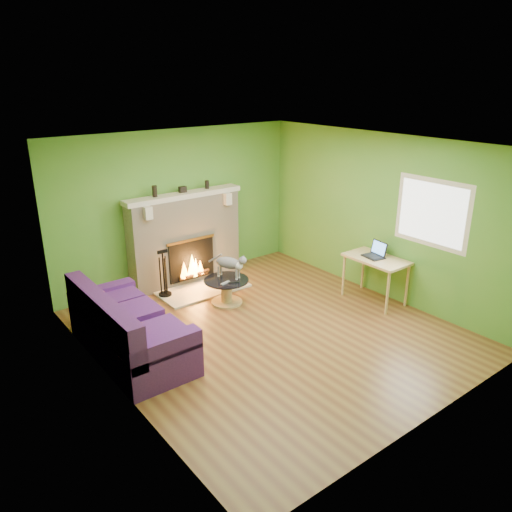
{
  "coord_description": "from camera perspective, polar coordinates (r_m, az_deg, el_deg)",
  "views": [
    {
      "loc": [
        -4.0,
        -4.83,
        3.44
      ],
      "look_at": [
        0.05,
        0.4,
        1.01
      ],
      "focal_mm": 35.0,
      "sensor_mm": 36.0,
      "label": 1
    }
  ],
  "objects": [
    {
      "name": "mantel_box",
      "position": [
        8.39,
        -8.38,
        7.53
      ],
      "size": [
        0.12,
        0.08,
        0.1
      ],
      "primitive_type": "cube",
      "color": "black",
      "rests_on": "mantel"
    },
    {
      "name": "wall_back",
      "position": [
        8.62,
        -8.86,
        5.58
      ],
      "size": [
        5.0,
        0.0,
        5.0
      ],
      "primitive_type": "plane",
      "rotation": [
        1.57,
        0.0,
        0.0
      ],
      "color": "#488F2F",
      "rests_on": "floor"
    },
    {
      "name": "sofa",
      "position": [
        6.64,
        -14.57,
        -8.24
      ],
      "size": [
        0.91,
        2.02,
        0.91
      ],
      "color": "#3F1759",
      "rests_on": "floor"
    },
    {
      "name": "hearth",
      "position": [
        8.47,
        -6.07,
        -3.78
      ],
      "size": [
        1.5,
        0.75,
        0.03
      ],
      "primitive_type": "cube",
      "color": "beige",
      "rests_on": "floor"
    },
    {
      "name": "floor",
      "position": [
        7.15,
        1.69,
        -8.56
      ],
      "size": [
        5.0,
        5.0,
        0.0
      ],
      "primitive_type": "plane",
      "color": "brown",
      "rests_on": "ground"
    },
    {
      "name": "remote_silver",
      "position": [
        7.68,
        -3.53,
        -3.08
      ],
      "size": [
        0.18,
        0.08,
        0.02
      ],
      "primitive_type": "cube",
      "rotation": [
        0.0,
        0.0,
        0.2
      ],
      "color": "gray",
      "rests_on": "coffee_table"
    },
    {
      "name": "laptop",
      "position": [
        7.98,
        13.32,
        0.67
      ],
      "size": [
        0.33,
        0.36,
        0.24
      ],
      "primitive_type": null,
      "rotation": [
        0.0,
        0.0,
        -0.15
      ],
      "color": "black",
      "rests_on": "desk"
    },
    {
      "name": "wall_right",
      "position": [
        8.18,
        14.1,
        4.42
      ],
      "size": [
        0.0,
        5.0,
        5.0
      ],
      "primitive_type": "plane",
      "rotation": [
        1.57,
        0.0,
        -1.57
      ],
      "color": "#488F2F",
      "rests_on": "floor"
    },
    {
      "name": "desk",
      "position": [
        8.03,
        13.56,
        -0.8
      ],
      "size": [
        0.57,
        0.98,
        0.73
      ],
      "color": "tan",
      "rests_on": "floor"
    },
    {
      "name": "remote_black",
      "position": [
        7.7,
        -2.54,
        -3.02
      ],
      "size": [
        0.16,
        0.1,
        0.02
      ],
      "primitive_type": "cube",
      "rotation": [
        0.0,
        0.0,
        -0.39
      ],
      "color": "black",
      "rests_on": "coffee_table"
    },
    {
      "name": "wall_left",
      "position": [
        5.56,
        -16.43,
        -3.28
      ],
      "size": [
        0.0,
        5.0,
        5.0
      ],
      "primitive_type": "plane",
      "rotation": [
        1.57,
        0.0,
        1.57
      ],
      "color": "#488F2F",
      "rests_on": "floor"
    },
    {
      "name": "coffee_table",
      "position": [
        7.9,
        -3.39,
        -3.82
      ],
      "size": [
        0.71,
        0.71,
        0.4
      ],
      "color": "tan",
      "rests_on": "floor"
    },
    {
      "name": "wall_front",
      "position": [
        5.1,
        20.04,
        -5.92
      ],
      "size": [
        5.0,
        0.0,
        5.0
      ],
      "primitive_type": "plane",
      "rotation": [
        -1.57,
        0.0,
        0.0
      ],
      "color": "#488F2F",
      "rests_on": "floor"
    },
    {
      "name": "fire_tools",
      "position": [
        8.15,
        -10.49,
        -1.89
      ],
      "size": [
        0.21,
        0.21,
        0.78
      ],
      "primitive_type": null,
      "color": "black",
      "rests_on": "hearth"
    },
    {
      "name": "mantel_vase_right",
      "position": [
        8.63,
        -5.63,
        8.13
      ],
      "size": [
        0.07,
        0.07,
        0.14
      ],
      "primitive_type": "cylinder",
      "color": "black",
      "rests_on": "mantel"
    },
    {
      "name": "mantel_vase_left",
      "position": [
        8.16,
        -11.51,
        7.26
      ],
      "size": [
        0.08,
        0.08,
        0.18
      ],
      "primitive_type": "cylinder",
      "color": "black",
      "rests_on": "mantel"
    },
    {
      "name": "ceiling",
      "position": [
        6.33,
        1.93,
        12.56
      ],
      "size": [
        5.0,
        5.0,
        0.0
      ],
      "primitive_type": "plane",
      "rotation": [
        3.14,
        0.0,
        0.0
      ],
      "color": "white",
      "rests_on": "wall_back"
    },
    {
      "name": "cat",
      "position": [
        7.83,
        -3.17,
        -1.09
      ],
      "size": [
        0.5,
        0.68,
        0.4
      ],
      "primitive_type": null,
      "rotation": [
        0.0,
        0.0,
        0.47
      ],
      "color": "slate",
      "rests_on": "coffee_table"
    },
    {
      "name": "fireplace",
      "position": [
        8.61,
        -8.07,
        1.95
      ],
      "size": [
        2.1,
        0.46,
        1.58
      ],
      "color": "#BDB29D",
      "rests_on": "floor"
    },
    {
      "name": "window_pane",
      "position": [
        7.61,
        19.45,
        4.65
      ],
      "size": [
        0.0,
        1.06,
        1.06
      ],
      "primitive_type": "plane",
      "rotation": [
        1.57,
        0.0,
        -1.57
      ],
      "color": "white",
      "rests_on": "wall_right"
    },
    {
      "name": "mantel",
      "position": [
        8.39,
        -8.26,
        6.9
      ],
      "size": [
        2.1,
        0.28,
        0.08
      ],
      "primitive_type": "cube",
      "color": "beige",
      "rests_on": "fireplace"
    },
    {
      "name": "window_frame",
      "position": [
        7.61,
        19.48,
        4.66
      ],
      "size": [
        0.0,
        1.2,
        1.2
      ],
      "primitive_type": "plane",
      "rotation": [
        1.57,
        0.0,
        -1.57
      ],
      "color": "silver",
      "rests_on": "wall_right"
    }
  ]
}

